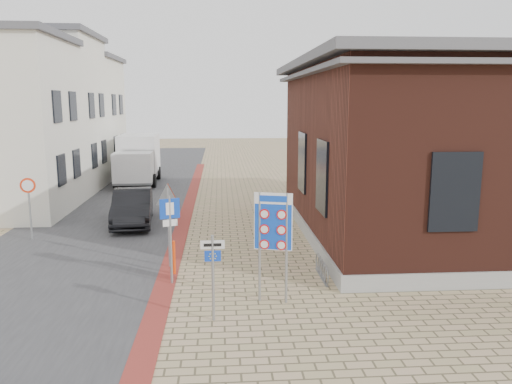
{
  "coord_description": "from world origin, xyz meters",
  "views": [
    {
      "loc": [
        -0.35,
        -11.93,
        5.23
      ],
      "look_at": [
        0.84,
        4.66,
        2.2
      ],
      "focal_mm": 35.0,
      "sensor_mm": 36.0,
      "label": 1
    }
  ],
  "objects_px": {
    "border_sign": "(273,224)",
    "essen_sign": "(213,265)",
    "bollard": "(174,258)",
    "sedan": "(133,207)",
    "box_truck": "(138,159)",
    "parking_sign": "(170,224)"
  },
  "relations": [
    {
      "from": "border_sign",
      "to": "sedan",
      "type": "bearing_deg",
      "value": 135.3
    },
    {
      "from": "border_sign",
      "to": "parking_sign",
      "type": "height_order",
      "value": "border_sign"
    },
    {
      "from": "parking_sign",
      "to": "sedan",
      "type": "bearing_deg",
      "value": 88.93
    },
    {
      "from": "border_sign",
      "to": "essen_sign",
      "type": "height_order",
      "value": "border_sign"
    },
    {
      "from": "sedan",
      "to": "border_sign",
      "type": "relative_size",
      "value": 1.54
    },
    {
      "from": "bollard",
      "to": "sedan",
      "type": "bearing_deg",
      "value": 109.6
    },
    {
      "from": "sedan",
      "to": "parking_sign",
      "type": "relative_size",
      "value": 1.74
    },
    {
      "from": "bollard",
      "to": "parking_sign",
      "type": "bearing_deg",
      "value": -90.0
    },
    {
      "from": "parking_sign",
      "to": "bollard",
      "type": "relative_size",
      "value": 2.45
    },
    {
      "from": "essen_sign",
      "to": "parking_sign",
      "type": "height_order",
      "value": "parking_sign"
    },
    {
      "from": "sedan",
      "to": "parking_sign",
      "type": "distance_m",
      "value": 7.84
    },
    {
      "from": "box_truck",
      "to": "essen_sign",
      "type": "xyz_separation_m",
      "value": [
        5.1,
        -21.0,
        -0.21
      ]
    },
    {
      "from": "sedan",
      "to": "box_truck",
      "type": "bearing_deg",
      "value": 91.7
    },
    {
      "from": "border_sign",
      "to": "bollard",
      "type": "distance_m",
      "value": 3.95
    },
    {
      "from": "border_sign",
      "to": "essen_sign",
      "type": "distance_m",
      "value": 2.0
    },
    {
      "from": "border_sign",
      "to": "parking_sign",
      "type": "bearing_deg",
      "value": 167.02
    },
    {
      "from": "border_sign",
      "to": "essen_sign",
      "type": "relative_size",
      "value": 1.38
    },
    {
      "from": "essen_sign",
      "to": "parking_sign",
      "type": "distance_m",
      "value": 2.85
    },
    {
      "from": "sedan",
      "to": "essen_sign",
      "type": "bearing_deg",
      "value": -76.17
    },
    {
      "from": "sedan",
      "to": "bollard",
      "type": "distance_m",
      "value": 7.01
    },
    {
      "from": "box_truck",
      "to": "essen_sign",
      "type": "height_order",
      "value": "box_truck"
    },
    {
      "from": "border_sign",
      "to": "essen_sign",
      "type": "bearing_deg",
      "value": -131.07
    }
  ]
}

